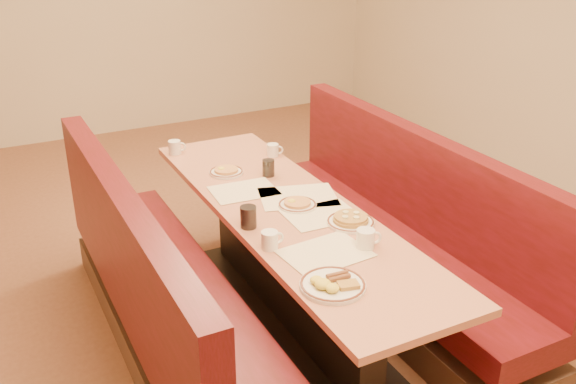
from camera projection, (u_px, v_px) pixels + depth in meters
name	position (u px, v px, depth m)	size (l,w,h in m)	color
ground	(288.00, 322.00, 3.80)	(8.00, 8.00, 0.00)	#9E6647
diner_table	(288.00, 268.00, 3.65)	(0.70, 2.50, 0.75)	black
booth_left	(163.00, 303.00, 3.35)	(0.55, 2.50, 1.05)	#4C3326
booth_right	(393.00, 242.00, 3.96)	(0.55, 2.50, 1.05)	#4C3326
placemat_near_left	(325.00, 253.00, 3.04)	(0.40, 0.30, 0.00)	#F3E7BE
placemat_near_right	(321.00, 215.00, 3.41)	(0.38, 0.28, 0.00)	#F3E7BE
placemat_far_left	(244.00, 191.00, 3.70)	(0.37, 0.28, 0.00)	#F3E7BE
placemat_far_right	(298.00, 197.00, 3.63)	(0.43, 0.32, 0.00)	#F3E7BE
pancake_plate	(351.00, 220.00, 3.32)	(0.25, 0.25, 0.06)	white
eggs_plate	(332.00, 284.00, 2.76)	(0.29, 0.29, 0.06)	white
extra_plate_mid	(297.00, 204.00, 3.51)	(0.21, 0.21, 0.04)	white
extra_plate_far	(226.00, 171.00, 3.94)	(0.21, 0.21, 0.04)	white
coffee_mug_a	(366.00, 238.00, 3.07)	(0.13, 0.09, 0.10)	white
coffee_mug_b	(270.00, 240.00, 3.07)	(0.12, 0.08, 0.09)	white
coffee_mug_c	(273.00, 150.00, 4.21)	(0.10, 0.08, 0.08)	white
coffee_mug_d	(175.00, 147.00, 4.25)	(0.12, 0.08, 0.09)	white
soda_tumbler_near	(248.00, 217.00, 3.27)	(0.08, 0.08, 0.12)	black
soda_tumbler_mid	(268.00, 168.00, 3.90)	(0.07, 0.07, 0.10)	black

